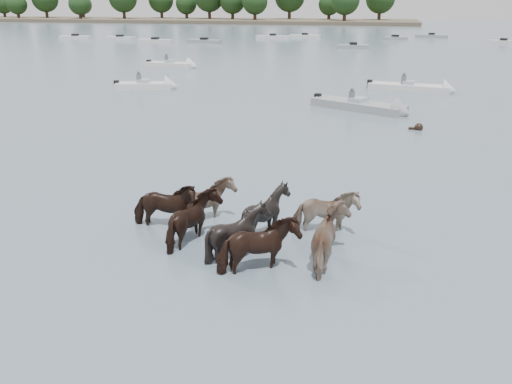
# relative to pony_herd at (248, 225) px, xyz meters

# --- Properties ---
(ground) EXTENTS (400.00, 400.00, 0.00)m
(ground) POSITION_rel_pony_herd_xyz_m (1.45, 0.28, -0.55)
(ground) COLOR #4C5E6D
(ground) RESTS_ON ground
(shoreline) EXTENTS (160.00, 30.00, 1.00)m
(shoreline) POSITION_rel_pony_herd_xyz_m (-68.55, 150.28, -0.05)
(shoreline) COLOR #4C4233
(shoreline) RESTS_ON ground
(pony_herd) EXTENTS (6.99, 4.37, 1.68)m
(pony_herd) POSITION_rel_pony_herd_xyz_m (0.00, 0.00, 0.00)
(pony_herd) COLOR black
(pony_herd) RESTS_ON ground
(swimming_pony) EXTENTS (0.72, 0.44, 0.44)m
(swimming_pony) POSITION_rel_pony_herd_xyz_m (5.09, 14.78, -0.45)
(swimming_pony) COLOR black
(swimming_pony) RESTS_ON ground
(motorboat_a) EXTENTS (4.84, 2.74, 1.92)m
(motorboat_a) POSITION_rel_pony_herd_xyz_m (-13.55, 23.54, -0.32)
(motorboat_a) COLOR silver
(motorboat_a) RESTS_ON ground
(motorboat_b) EXTENTS (6.36, 4.28, 1.92)m
(motorboat_b) POSITION_rel_pony_herd_xyz_m (2.51, 18.98, -0.33)
(motorboat_b) COLOR gray
(motorboat_b) RESTS_ON ground
(motorboat_c) EXTENTS (6.42, 2.57, 1.92)m
(motorboat_c) POSITION_rel_pony_herd_xyz_m (5.79, 27.15, -0.33)
(motorboat_c) COLOR silver
(motorboat_c) RESTS_ON ground
(motorboat_f) EXTENTS (5.63, 2.14, 1.92)m
(motorboat_f) POSITION_rel_pony_herd_xyz_m (-16.94, 36.45, -0.33)
(motorboat_f) COLOR silver
(motorboat_f) RESTS_ON ground
(distant_flotilla) EXTENTS (109.65, 29.49, 0.93)m
(distant_flotilla) POSITION_rel_pony_herd_xyz_m (-0.19, 75.84, -0.30)
(distant_flotilla) COLOR silver
(distant_flotilla) RESTS_ON ground
(treeline) EXTENTS (148.95, 22.25, 12.49)m
(treeline) POSITION_rel_pony_herd_xyz_m (-64.64, 151.53, 6.13)
(treeline) COLOR #382619
(treeline) RESTS_ON ground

